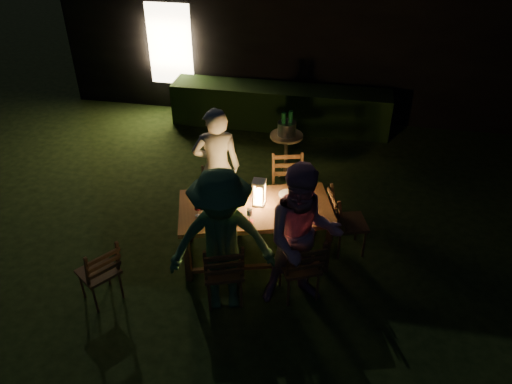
% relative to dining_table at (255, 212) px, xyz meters
% --- Properties ---
extents(garden_envelope, '(40.00, 40.00, 3.20)m').
position_rel_dining_table_xyz_m(garden_envelope, '(0.22, 6.31, 0.86)').
color(garden_envelope, black).
rests_on(garden_envelope, ground).
extents(dining_table, '(2.10, 1.45, 0.79)m').
position_rel_dining_table_xyz_m(dining_table, '(0.00, 0.00, 0.00)').
color(dining_table, '#50321A').
rests_on(dining_table, ground).
extents(chair_near_left, '(0.59, 0.61, 1.01)m').
position_rel_dining_table_xyz_m(chair_near_left, '(-0.21, -0.87, -0.41)').
color(chair_near_left, '#50321A').
rests_on(chair_near_left, ground).
extents(chair_near_right, '(0.59, 0.61, 0.98)m').
position_rel_dining_table_xyz_m(chair_near_right, '(0.65, -0.61, -0.42)').
color(chair_near_right, '#50321A').
rests_on(chair_near_right, ground).
extents(chair_far_left, '(0.53, 0.55, 0.90)m').
position_rel_dining_table_xyz_m(chair_far_left, '(-0.65, 0.61, -0.44)').
color(chair_far_left, '#50321A').
rests_on(chair_far_left, ground).
extents(chair_far_right, '(0.56, 0.58, 1.01)m').
position_rel_dining_table_xyz_m(chair_far_right, '(0.31, 0.90, -0.41)').
color(chair_far_right, '#50321A').
rests_on(chair_far_right, ground).
extents(chair_end, '(0.58, 0.56, 0.98)m').
position_rel_dining_table_xyz_m(chair_end, '(1.18, 0.35, -0.42)').
color(chair_end, '#50321A').
rests_on(chair_end, ground).
extents(chair_spare, '(0.60, 0.60, 0.93)m').
position_rel_dining_table_xyz_m(chair_spare, '(-1.63, -1.13, -0.43)').
color(chair_spare, '#50321A').
rests_on(chair_spare, ground).
extents(person_house_side, '(0.75, 0.60, 1.79)m').
position_rel_dining_table_xyz_m(person_house_side, '(-0.66, 0.66, 0.18)').
color(person_house_side, beige).
rests_on(person_house_side, ground).
extents(person_opp_right, '(1.06, 0.92, 1.84)m').
position_rel_dining_table_xyz_m(person_opp_right, '(0.66, -0.66, 0.21)').
color(person_opp_right, '#B67D93').
rests_on(person_opp_right, ground).
extents(person_opp_left, '(1.33, 0.99, 1.83)m').
position_rel_dining_table_xyz_m(person_opp_left, '(-0.20, -0.91, 0.20)').
color(person_opp_left, '#366C3E').
rests_on(person_opp_left, ground).
extents(lantern, '(0.16, 0.16, 0.35)m').
position_rel_dining_table_xyz_m(lantern, '(0.03, 0.06, 0.24)').
color(lantern, white).
rests_on(lantern, dining_table).
extents(plate_far_left, '(0.25, 0.25, 0.01)m').
position_rel_dining_table_xyz_m(plate_far_left, '(-0.59, 0.05, 0.09)').
color(plate_far_left, white).
rests_on(plate_far_left, dining_table).
extents(plate_near_left, '(0.25, 0.25, 0.01)m').
position_rel_dining_table_xyz_m(plate_near_left, '(-0.46, -0.37, 0.09)').
color(plate_near_left, white).
rests_on(plate_near_left, dining_table).
extents(plate_far_right, '(0.25, 0.25, 0.01)m').
position_rel_dining_table_xyz_m(plate_far_right, '(0.37, 0.34, 0.09)').
color(plate_far_right, white).
rests_on(plate_far_right, dining_table).
extents(plate_near_right, '(0.25, 0.25, 0.01)m').
position_rel_dining_table_xyz_m(plate_near_right, '(0.49, -0.08, 0.09)').
color(plate_near_right, white).
rests_on(plate_near_right, dining_table).
extents(wineglass_a, '(0.06, 0.06, 0.18)m').
position_rel_dining_table_xyz_m(wineglass_a, '(-0.37, 0.18, 0.17)').
color(wineglass_a, '#59070F').
rests_on(wineglass_a, dining_table).
extents(wineglass_b, '(0.06, 0.06, 0.18)m').
position_rel_dining_table_xyz_m(wineglass_b, '(-0.66, -0.32, 0.17)').
color(wineglass_b, '#59070F').
rests_on(wineglass_b, dining_table).
extents(wineglass_c, '(0.06, 0.06, 0.18)m').
position_rel_dining_table_xyz_m(wineglass_c, '(0.37, -0.18, 0.17)').
color(wineglass_c, '#59070F').
rests_on(wineglass_c, dining_table).
extents(wineglass_d, '(0.06, 0.06, 0.18)m').
position_rel_dining_table_xyz_m(wineglass_d, '(0.54, 0.35, 0.17)').
color(wineglass_d, '#59070F').
rests_on(wineglass_d, dining_table).
extents(wineglass_e, '(0.06, 0.06, 0.18)m').
position_rel_dining_table_xyz_m(wineglass_e, '(-0.01, -0.32, 0.17)').
color(wineglass_e, silver).
rests_on(wineglass_e, dining_table).
extents(bottle_table, '(0.07, 0.07, 0.28)m').
position_rel_dining_table_xyz_m(bottle_table, '(-0.24, -0.07, 0.22)').
color(bottle_table, '#0F471E').
rests_on(bottle_table, dining_table).
extents(napkin_left, '(0.18, 0.14, 0.01)m').
position_rel_dining_table_xyz_m(napkin_left, '(-0.05, -0.35, 0.08)').
color(napkin_left, red).
rests_on(napkin_left, dining_table).
extents(napkin_right, '(0.18, 0.14, 0.01)m').
position_rel_dining_table_xyz_m(napkin_right, '(0.61, -0.13, 0.08)').
color(napkin_right, red).
rests_on(napkin_right, dining_table).
extents(phone, '(0.14, 0.07, 0.01)m').
position_rel_dining_table_xyz_m(phone, '(-0.51, -0.46, 0.08)').
color(phone, black).
rests_on(phone, dining_table).
extents(side_table, '(0.54, 0.54, 0.72)m').
position_rel_dining_table_xyz_m(side_table, '(0.10, 2.16, -0.08)').
color(side_table, olive).
rests_on(side_table, ground).
extents(ice_bucket, '(0.30, 0.30, 0.22)m').
position_rel_dining_table_xyz_m(ice_bucket, '(0.10, 2.16, 0.12)').
color(ice_bucket, '#A5A8AD').
rests_on(ice_bucket, side_table).
extents(bottle_bucket_a, '(0.07, 0.07, 0.32)m').
position_rel_dining_table_xyz_m(bottle_bucket_a, '(0.05, 2.12, 0.17)').
color(bottle_bucket_a, '#0F471E').
rests_on(bottle_bucket_a, side_table).
extents(bottle_bucket_b, '(0.07, 0.07, 0.32)m').
position_rel_dining_table_xyz_m(bottle_bucket_b, '(0.15, 2.20, 0.17)').
color(bottle_bucket_b, '#0F471E').
rests_on(bottle_bucket_b, side_table).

